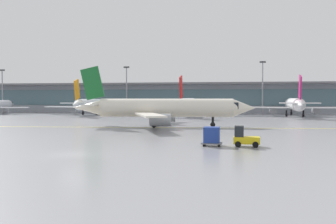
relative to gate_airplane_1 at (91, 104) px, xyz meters
name	(u,v)px	position (x,y,z in m)	size (l,w,h in m)	color
ground_plane	(74,154)	(27.34, -75.15, -2.93)	(400.00, 400.00, 0.00)	gray
taxiway_centreline_stripe	(164,128)	(29.60, -44.21, -2.92)	(110.00, 0.36, 0.01)	yellow
terminal_concourse	(193,97)	(27.34, 18.75, 1.99)	(184.43, 11.00, 9.60)	#8C939E
gate_airplane_1	(91,104)	(0.00, 0.00, 0.00)	(27.39, 29.48, 9.77)	white
gate_airplane_2	(188,104)	(28.20, -1.44, 0.16)	(28.95, 31.03, 10.31)	silver
gate_airplane_3	(294,105)	(56.28, -0.81, 0.15)	(28.81, 30.98, 10.27)	white
taxiing_regional_jet	(164,108)	(29.21, -42.25, 0.17)	(31.22, 28.90, 10.33)	silver
baggage_tug	(244,138)	(42.08, -67.16, -2.04)	(2.62, 1.65, 2.10)	yellow
cargo_dolly_lead	(212,136)	(38.80, -67.11, -1.87)	(2.12, 1.63, 1.94)	#595B60
apron_light_mast_0	(2,89)	(-33.89, 9.09, 4.79)	(1.80, 0.36, 14.06)	gray
apron_light_mast_1	(127,88)	(7.36, 11.35, 5.08)	(1.80, 0.36, 14.64)	gray
apron_light_mast_2	(263,85)	(48.84, 10.39, 5.54)	(1.80, 0.36, 15.54)	gray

